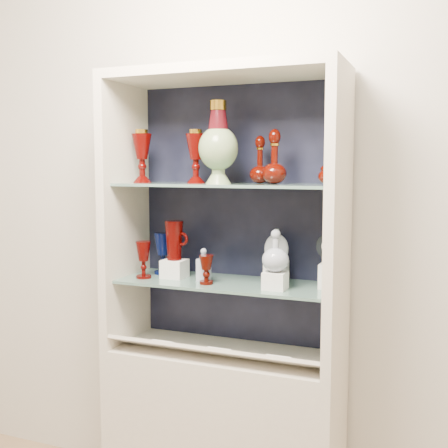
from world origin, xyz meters
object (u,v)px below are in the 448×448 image
at_px(cobalt_goblet, 163,253).
at_px(cameo_medallion, 330,248).
at_px(pedestal_lamp_left, 142,156).
at_px(enamel_urn, 218,142).
at_px(clear_round_decanter, 276,252).
at_px(pedestal_lamp_right, 196,156).
at_px(ruby_goblet_tall, 143,260).
at_px(clear_square_bottle, 204,265).
at_px(ruby_decanter_b, 275,155).
at_px(lidded_bowl, 329,172).
at_px(ruby_goblet_small, 206,270).
at_px(flat_flask, 276,244).
at_px(ruby_pitcher, 174,240).
at_px(ruby_decanter_a, 260,157).

relative_size(cobalt_goblet, cameo_medallion, 1.42).
bearing_deg(pedestal_lamp_left, enamel_urn, -4.24).
bearing_deg(clear_round_decanter, pedestal_lamp_right, 169.78).
height_order(ruby_goblet_tall, clear_square_bottle, ruby_goblet_tall).
relative_size(pedestal_lamp_left, clear_square_bottle, 1.64).
bearing_deg(ruby_decanter_b, cobalt_goblet, 175.21).
height_order(pedestal_lamp_left, cobalt_goblet, pedestal_lamp_left).
bearing_deg(ruby_decanter_b, lidded_bowl, -7.38).
bearing_deg(enamel_urn, lidded_bowl, 2.60).
relative_size(cobalt_goblet, clear_round_decanter, 1.16).
bearing_deg(enamel_urn, clear_round_decanter, -5.15).
height_order(ruby_goblet_small, flat_flask, flat_flask).
bearing_deg(ruby_pitcher, ruby_decanter_a, 18.44).
distance_m(ruby_goblet_tall, clear_square_bottle, 0.28).
xyz_separation_m(enamel_urn, ruby_goblet_small, (-0.04, -0.04, -0.53)).
relative_size(enamel_urn, clear_round_decanter, 2.09).
bearing_deg(enamel_urn, ruby_goblet_small, -137.70).
bearing_deg(flat_flask, ruby_decanter_a, 169.74).
height_order(pedestal_lamp_right, flat_flask, pedestal_lamp_right).
height_order(clear_square_bottle, flat_flask, flat_flask).
bearing_deg(lidded_bowl, ruby_decanter_b, 172.62).
xyz_separation_m(flat_flask, cameo_medallion, (0.24, -0.04, 0.00)).
relative_size(pedestal_lamp_right, ruby_decanter_a, 1.02).
bearing_deg(lidded_bowl, ruby_pitcher, 178.83).
distance_m(enamel_urn, lidded_bowl, 0.47).
bearing_deg(flat_flask, ruby_goblet_tall, -179.81).
height_order(ruby_goblet_tall, clear_round_decanter, clear_round_decanter).
bearing_deg(clear_square_bottle, pedestal_lamp_right, 146.98).
bearing_deg(ruby_decanter_a, clear_square_bottle, -156.79).
xyz_separation_m(ruby_pitcher, clear_square_bottle, (0.15, -0.02, -0.10)).
relative_size(ruby_decanter_b, flat_flask, 1.65).
xyz_separation_m(cobalt_goblet, flat_flask, (0.54, 0.02, 0.07)).
bearing_deg(lidded_bowl, ruby_goblet_tall, -176.76).
distance_m(pedestal_lamp_right, enamel_urn, 0.14).
height_order(ruby_decanter_b, ruby_goblet_small, ruby_decanter_b).
relative_size(pedestal_lamp_right, clear_round_decanter, 1.40).
bearing_deg(ruby_goblet_tall, ruby_decanter_b, 7.49).
bearing_deg(clear_round_decanter, ruby_goblet_tall, -179.84).
bearing_deg(clear_round_decanter, ruby_decanter_b, 112.14).
xyz_separation_m(enamel_urn, ruby_decanter_b, (0.23, 0.05, -0.05)).
height_order(cobalt_goblet, clear_round_decanter, clear_round_decanter).
distance_m(enamel_urn, clear_round_decanter, 0.51).
bearing_deg(enamel_urn, clear_square_bottle, 169.59).
xyz_separation_m(lidded_bowl, flat_flask, (-0.24, 0.09, -0.31)).
relative_size(pedestal_lamp_left, ruby_pitcher, 1.35).
bearing_deg(flat_flask, cobalt_goblet, 168.34).
bearing_deg(cameo_medallion, pedestal_lamp_left, 178.33).
bearing_deg(lidded_bowl, pedestal_lamp_left, 179.50).
bearing_deg(ruby_pitcher, enamel_urn, -1.53).
height_order(pedestal_lamp_left, clear_round_decanter, pedestal_lamp_left).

